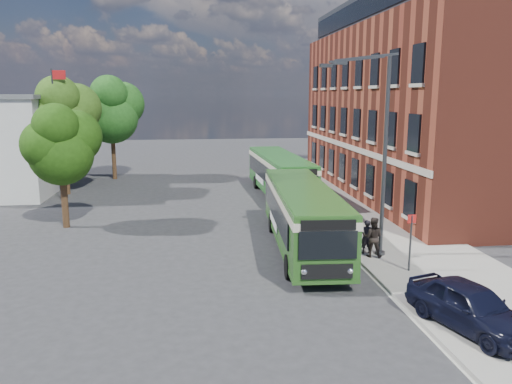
{
  "coord_description": "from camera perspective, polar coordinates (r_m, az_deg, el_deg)",
  "views": [
    {
      "loc": [
        -3.1,
        -22.87,
        7.33
      ],
      "look_at": [
        0.12,
        2.97,
        2.2
      ],
      "focal_mm": 35.0,
      "sensor_mm": 36.0,
      "label": 1
    }
  ],
  "objects": [
    {
      "name": "white_building",
      "position": [
        43.66,
        -27.15,
        5.1
      ],
      "size": [
        9.4,
        13.4,
        7.3
      ],
      "color": "silver",
      "rests_on": "ground"
    },
    {
      "name": "tree_right",
      "position": [
        44.89,
        -16.14,
        9.06
      ],
      "size": [
        5.27,
        5.01,
        8.9
      ],
      "color": "#392415",
      "rests_on": "ground"
    },
    {
      "name": "pedestrian_b",
      "position": [
        22.92,
        13.2,
        -5.05
      ],
      "size": [
        1.07,
        0.96,
        1.81
      ],
      "primitive_type": "imported",
      "rotation": [
        0.0,
        0.0,
        2.76
      ],
      "color": "black",
      "rests_on": "pavement"
    },
    {
      "name": "street_lamp",
      "position": [
        22.47,
        13.66,
        4.34
      ],
      "size": [
        2.96,
        2.38,
        9.0
      ],
      "color": "#343639",
      "rests_on": "ground"
    },
    {
      "name": "ground",
      "position": [
        24.22,
        0.59,
        -6.47
      ],
      "size": [
        120.0,
        120.0,
        0.0
      ],
      "primitive_type": "plane",
      "color": "#2C2C2F",
      "rests_on": "ground"
    },
    {
      "name": "pedestrian_a",
      "position": [
        23.36,
        12.48,
        -5.01
      ],
      "size": [
        0.6,
        0.42,
        1.57
      ],
      "primitive_type": "imported",
      "rotation": [
        0.0,
        0.0,
        3.23
      ],
      "color": "black",
      "rests_on": "pavement"
    },
    {
      "name": "kerb_line",
      "position": [
        32.5,
        5.61,
        -1.94
      ],
      "size": [
        0.12,
        48.0,
        0.01
      ],
      "primitive_type": "cube",
      "color": "beige",
      "rests_on": "ground"
    },
    {
      "name": "bus_front",
      "position": [
        23.87,
        5.34,
        -2.22
      ],
      "size": [
        3.23,
        11.9,
        3.02
      ],
      "color": "#29581D",
      "rests_on": "ground"
    },
    {
      "name": "pavement",
      "position": [
        33.28,
        10.75,
        -1.65
      ],
      "size": [
        6.0,
        48.0,
        0.15
      ],
      "primitive_type": "cube",
      "color": "gray",
      "rests_on": "ground"
    },
    {
      "name": "flagpole",
      "position": [
        37.15,
        -21.83,
        6.66
      ],
      "size": [
        0.95,
        0.1,
        9.0
      ],
      "color": "#343639",
      "rests_on": "ground"
    },
    {
      "name": "brick_office",
      "position": [
        38.84,
        19.31,
        9.99
      ],
      "size": [
        12.1,
        26.0,
        14.2
      ],
      "color": "maroon",
      "rests_on": "ground"
    },
    {
      "name": "parked_car",
      "position": [
        17.14,
        23.28,
        -11.88
      ],
      "size": [
        2.98,
        4.66,
        1.48
      ],
      "primitive_type": "imported",
      "rotation": [
        0.0,
        0.0,
        0.31
      ],
      "color": "black",
      "rests_on": "pavement"
    },
    {
      "name": "tree_left",
      "position": [
        29.07,
        -21.37,
        5.13
      ],
      "size": [
        4.08,
        3.88,
        6.88
      ],
      "color": "#392415",
      "rests_on": "ground"
    },
    {
      "name": "tree_mid",
      "position": [
        38.98,
        -21.19,
        8.23
      ],
      "size": [
        5.11,
        4.86,
        8.63
      ],
      "color": "#392415",
      "rests_on": "ground"
    },
    {
      "name": "bus_rear",
      "position": [
        36.1,
        2.71,
        2.37
      ],
      "size": [
        3.09,
        12.46,
        3.02
      ],
      "color": "#226322",
      "rests_on": "ground"
    },
    {
      "name": "bus_stop_sign",
      "position": [
        21.4,
        17.25,
        -5.15
      ],
      "size": [
        0.35,
        0.08,
        2.52
      ],
      "color": "#343639",
      "rests_on": "ground"
    }
  ]
}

